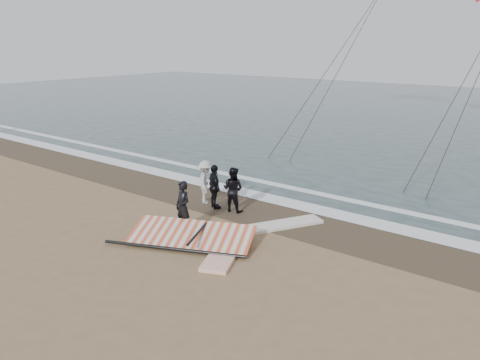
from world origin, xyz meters
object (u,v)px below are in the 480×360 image
(man_main, at_px, (183,207))
(sail_rig, at_px, (193,236))
(board_white, at_px, (226,250))
(board_cream, at_px, (285,224))

(man_main, bearing_deg, sail_rig, -16.40)
(man_main, distance_m, board_white, 2.28)
(man_main, xyz_separation_m, sail_rig, (0.82, -0.44, -0.65))
(man_main, distance_m, sail_rig, 1.13)
(board_cream, bearing_deg, board_white, -66.02)
(board_white, distance_m, board_cream, 2.81)
(man_main, relative_size, board_white, 0.61)
(man_main, height_order, board_cream, man_main)
(board_cream, distance_m, sail_rig, 3.24)
(board_white, distance_m, sail_rig, 1.30)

